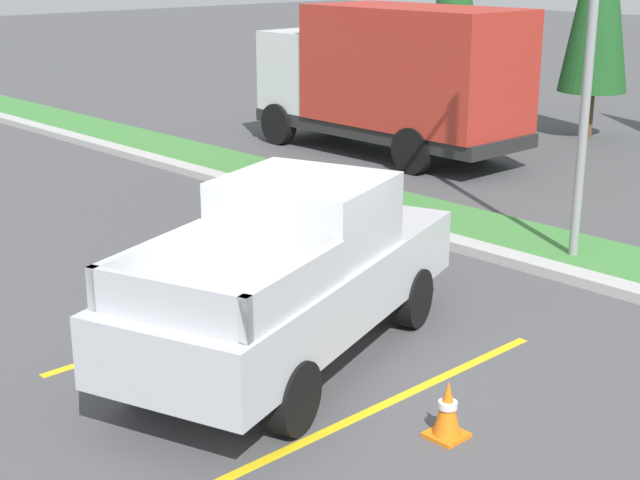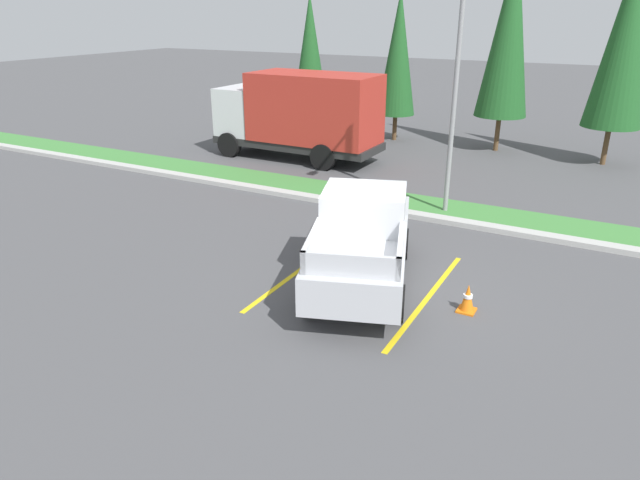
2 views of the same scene
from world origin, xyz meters
name	(u,v)px [view 2 (image 2 of 2)]	position (x,y,z in m)	size (l,w,h in m)	color
ground_plane	(359,289)	(0.00, 0.00, 0.00)	(120.00, 120.00, 0.00)	#4C4C4F
parking_line_near	(301,269)	(-1.62, 0.28, 0.00)	(0.12, 4.80, 0.01)	yellow
parking_line_far	(427,298)	(1.48, 0.28, 0.00)	(0.12, 4.80, 0.01)	yellow
curb_strip	(431,218)	(0.00, 5.00, 0.07)	(56.00, 0.40, 0.15)	#B2B2AD
grass_median	(442,208)	(0.00, 6.10, 0.03)	(56.00, 1.80, 0.06)	#42843D
pickup_truck_main	(362,239)	(-0.09, 0.33, 1.04)	(3.49, 5.55, 2.10)	black
cargo_truck_distant	(300,113)	(-7.03, 9.55, 1.85)	(6.82, 2.55, 3.40)	black
street_light	(456,68)	(0.14, 5.75, 4.19)	(0.24, 1.49, 7.27)	gray
cypress_tree_leftmost	(310,52)	(-9.42, 14.68, 3.78)	(1.67, 1.67, 6.43)	brown
cypress_tree_left_inner	(398,53)	(-5.00, 14.77, 3.86)	(1.71, 1.71, 6.56)	brown
cypress_tree_center	(509,31)	(-0.34, 14.84, 4.85)	(2.14, 2.14, 8.23)	brown
cypress_tree_right_inner	(627,34)	(3.91, 14.41, 4.85)	(2.14, 2.14, 8.23)	brown
traffic_cone	(468,298)	(2.36, 0.12, 0.29)	(0.36, 0.36, 0.60)	orange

